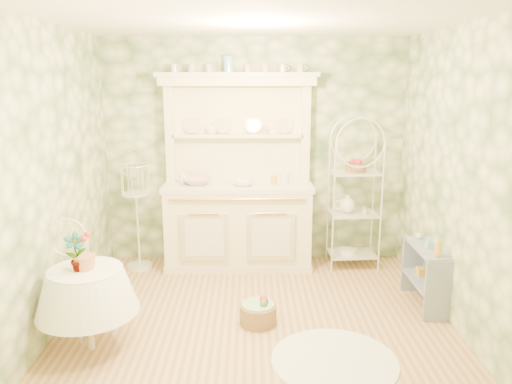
{
  "coord_description": "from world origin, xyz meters",
  "views": [
    {
      "loc": [
        -0.06,
        -4.2,
        2.24
      ],
      "look_at": [
        0.0,
        0.5,
        1.15
      ],
      "focal_mm": 35.0,
      "sensor_mm": 36.0,
      "label": 1
    }
  ],
  "objects_px": {
    "kitchen_dresser": "(238,173)",
    "side_shelf": "(425,276)",
    "birdcage_stand": "(137,214)",
    "floor_basket": "(258,312)",
    "round_table": "(88,306)",
    "cafe_chair": "(64,282)",
    "bakers_rack": "(354,199)"
  },
  "relations": [
    {
      "from": "kitchen_dresser",
      "to": "side_shelf",
      "type": "xyz_separation_m",
      "value": [
        1.88,
        -1.11,
        -0.84
      ]
    },
    {
      "from": "side_shelf",
      "to": "birdcage_stand",
      "type": "xyz_separation_m",
      "value": [
        -3.07,
        1.05,
        0.36
      ]
    },
    {
      "from": "kitchen_dresser",
      "to": "floor_basket",
      "type": "distance_m",
      "value": 1.82
    },
    {
      "from": "round_table",
      "to": "birdcage_stand",
      "type": "distance_m",
      "value": 1.86
    },
    {
      "from": "side_shelf",
      "to": "floor_basket",
      "type": "bearing_deg",
      "value": -173.81
    },
    {
      "from": "floor_basket",
      "to": "cafe_chair",
      "type": "bearing_deg",
      "value": -174.09
    },
    {
      "from": "floor_basket",
      "to": "kitchen_dresser",
      "type": "bearing_deg",
      "value": 98.18
    },
    {
      "from": "round_table",
      "to": "birdcage_stand",
      "type": "relative_size",
      "value": 0.58
    },
    {
      "from": "kitchen_dresser",
      "to": "floor_basket",
      "type": "xyz_separation_m",
      "value": [
        0.21,
        -1.48,
        -1.03
      ]
    },
    {
      "from": "round_table",
      "to": "birdcage_stand",
      "type": "xyz_separation_m",
      "value": [
        0.02,
        1.84,
        0.28
      ]
    },
    {
      "from": "cafe_chair",
      "to": "birdcage_stand",
      "type": "bearing_deg",
      "value": 78.61
    },
    {
      "from": "side_shelf",
      "to": "round_table",
      "type": "height_order",
      "value": "round_table"
    },
    {
      "from": "cafe_chair",
      "to": "floor_basket",
      "type": "height_order",
      "value": "cafe_chair"
    },
    {
      "from": "round_table",
      "to": "cafe_chair",
      "type": "bearing_deg",
      "value": 138.48
    },
    {
      "from": "side_shelf",
      "to": "floor_basket",
      "type": "distance_m",
      "value": 1.72
    },
    {
      "from": "birdcage_stand",
      "to": "floor_basket",
      "type": "relative_size",
      "value": 3.79
    },
    {
      "from": "kitchen_dresser",
      "to": "birdcage_stand",
      "type": "distance_m",
      "value": 1.28
    },
    {
      "from": "bakers_rack",
      "to": "round_table",
      "type": "bearing_deg",
      "value": -147.29
    },
    {
      "from": "side_shelf",
      "to": "cafe_chair",
      "type": "relative_size",
      "value": 0.73
    },
    {
      "from": "side_shelf",
      "to": "bakers_rack",
      "type": "bearing_deg",
      "value": 108.59
    },
    {
      "from": "birdcage_stand",
      "to": "floor_basket",
      "type": "distance_m",
      "value": 2.07
    },
    {
      "from": "cafe_chair",
      "to": "kitchen_dresser",
      "type": "bearing_deg",
      "value": 47.29
    },
    {
      "from": "birdcage_stand",
      "to": "cafe_chair",
      "type": "bearing_deg",
      "value": -100.46
    },
    {
      "from": "kitchen_dresser",
      "to": "birdcage_stand",
      "type": "xyz_separation_m",
      "value": [
        -1.19,
        -0.06,
        -0.48
      ]
    },
    {
      "from": "cafe_chair",
      "to": "floor_basket",
      "type": "bearing_deg",
      "value": 4.98
    },
    {
      "from": "side_shelf",
      "to": "birdcage_stand",
      "type": "relative_size",
      "value": 0.54
    },
    {
      "from": "kitchen_dresser",
      "to": "bakers_rack",
      "type": "xyz_separation_m",
      "value": [
        1.37,
        -0.02,
        -0.31
      ]
    },
    {
      "from": "bakers_rack",
      "to": "round_table",
      "type": "height_order",
      "value": "bakers_rack"
    },
    {
      "from": "cafe_chair",
      "to": "birdcage_stand",
      "type": "height_order",
      "value": "birdcage_stand"
    },
    {
      "from": "side_shelf",
      "to": "cafe_chair",
      "type": "height_order",
      "value": "cafe_chair"
    },
    {
      "from": "bakers_rack",
      "to": "birdcage_stand",
      "type": "height_order",
      "value": "bakers_rack"
    },
    {
      "from": "kitchen_dresser",
      "to": "cafe_chair",
      "type": "bearing_deg",
      "value": -131.78
    }
  ]
}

